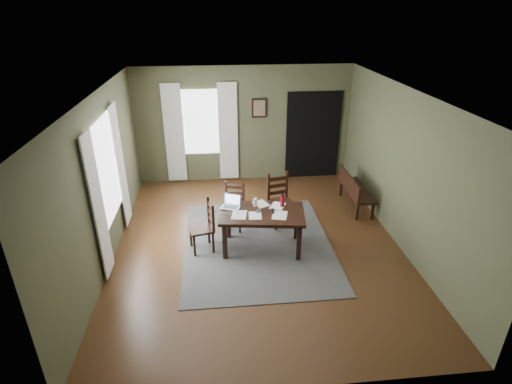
{
  "coord_description": "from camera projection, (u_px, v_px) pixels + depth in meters",
  "views": [
    {
      "loc": [
        -0.65,
        -6.05,
        3.95
      ],
      "look_at": [
        0.0,
        0.3,
        0.9
      ],
      "focal_mm": 28.0,
      "sensor_mm": 36.0,
      "label": 1
    }
  ],
  "objects": [
    {
      "name": "paper_a",
      "position": [
        239.0,
        215.0,
        6.68
      ],
      "size": [
        0.29,
        0.35,
        0.0
      ],
      "primitive_type": "cube",
      "rotation": [
        0.0,
        0.0,
        -0.17
      ],
      "color": "white",
      "rests_on": "dining_table"
    },
    {
      "name": "doorway_back",
      "position": [
        313.0,
        136.0,
        9.56
      ],
      "size": [
        1.3,
        0.03,
        2.1
      ],
      "color": "black",
      "rests_on": "ground"
    },
    {
      "name": "room_shell",
      "position": [
        258.0,
        149.0,
        6.41
      ],
      "size": [
        5.02,
        6.02,
        2.71
      ],
      "color": "#4B4F33",
      "rests_on": "ground"
    },
    {
      "name": "drinking_glass",
      "position": [
        255.0,
        202.0,
        6.94
      ],
      "size": [
        0.07,
        0.07,
        0.14
      ],
      "primitive_type": "cylinder",
      "rotation": [
        0.0,
        0.0,
        -0.0
      ],
      "color": "silver",
      "rests_on": "dining_table"
    },
    {
      "name": "paper_b",
      "position": [
        280.0,
        215.0,
        6.67
      ],
      "size": [
        0.31,
        0.36,
        0.0
      ],
      "primitive_type": "cube",
      "rotation": [
        0.0,
        0.0,
        -0.25
      ],
      "color": "white",
      "rests_on": "dining_table"
    },
    {
      "name": "curtain_back_right",
      "position": [
        228.0,
        133.0,
        9.28
      ],
      "size": [
        0.44,
        0.03,
        2.3
      ],
      "color": "silver",
      "rests_on": "ground"
    },
    {
      "name": "ground",
      "position": [
        258.0,
        244.0,
        7.19
      ],
      "size": [
        5.0,
        6.0,
        0.01
      ],
      "color": "#492C16"
    },
    {
      "name": "paper_c",
      "position": [
        261.0,
        204.0,
        7.04
      ],
      "size": [
        0.32,
        0.35,
        0.0
      ],
      "primitive_type": "cube",
      "rotation": [
        0.0,
        0.0,
        0.43
      ],
      "color": "white",
      "rests_on": "dining_table"
    },
    {
      "name": "curtain_left_near",
      "position": [
        98.0,
        208.0,
        5.89
      ],
      "size": [
        0.03,
        0.48,
        2.3
      ],
      "color": "silver",
      "rests_on": "ground"
    },
    {
      "name": "bench",
      "position": [
        354.0,
        188.0,
        8.32
      ],
      "size": [
        0.41,
        1.29,
        0.73
      ],
      "rotation": [
        0.0,
        0.0,
        1.57
      ],
      "color": "black",
      "rests_on": "ground"
    },
    {
      "name": "water_bottle",
      "position": [
        282.0,
        201.0,
        6.91
      ],
      "size": [
        0.1,
        0.1,
        0.25
      ],
      "rotation": [
        0.0,
        0.0,
        -0.42
      ],
      "color": "#B30D2B",
      "rests_on": "dining_table"
    },
    {
      "name": "curtain_back_left",
      "position": [
        174.0,
        134.0,
        9.16
      ],
      "size": [
        0.44,
        0.03,
        2.3
      ],
      "color": "silver",
      "rests_on": "ground"
    },
    {
      "name": "dining_table",
      "position": [
        262.0,
        217.0,
        6.8
      ],
      "size": [
        1.52,
        1.03,
        0.71
      ],
      "rotation": [
        0.0,
        0.0,
        -0.13
      ],
      "color": "black",
      "rests_on": "rug"
    },
    {
      "name": "computer_mouse",
      "position": [
        258.0,
        211.0,
        6.77
      ],
      "size": [
        0.09,
        0.11,
        0.03
      ],
      "primitive_type": "cube",
      "rotation": [
        0.0,
        0.0,
        -0.4
      ],
      "color": "#3F3F42",
      "rests_on": "dining_table"
    },
    {
      "name": "chair_back_right",
      "position": [
        280.0,
        200.0,
        7.68
      ],
      "size": [
        0.53,
        0.53,
        1.0
      ],
      "rotation": [
        0.0,
        0.0,
        0.25
      ],
      "color": "black",
      "rests_on": "rug"
    },
    {
      "name": "chair_end",
      "position": [
        204.0,
        227.0,
        6.86
      ],
      "size": [
        0.49,
        0.49,
        0.92
      ],
      "rotation": [
        0.0,
        0.0,
        -1.34
      ],
      "color": "black",
      "rests_on": "rug"
    },
    {
      "name": "laptop",
      "position": [
        231.0,
        204.0,
        6.93
      ],
      "size": [
        0.38,
        0.34,
        0.21
      ],
      "rotation": [
        0.0,
        0.0,
        -0.37
      ],
      "color": "#B7B7BC",
      "rests_on": "dining_table"
    },
    {
      "name": "curtain_left_far",
      "position": [
        121.0,
        166.0,
        7.36
      ],
      "size": [
        0.03,
        0.48,
        2.3
      ],
      "color": "silver",
      "rests_on": "ground"
    },
    {
      "name": "framed_picture",
      "position": [
        259.0,
        108.0,
        9.13
      ],
      "size": [
        0.34,
        0.03,
        0.44
      ],
      "color": "black",
      "rests_on": "ground"
    },
    {
      "name": "tv_remote",
      "position": [
        273.0,
        211.0,
        6.79
      ],
      "size": [
        0.06,
        0.17,
        0.02
      ],
      "primitive_type": "cube",
      "rotation": [
        0.0,
        0.0,
        -0.12
      ],
      "color": "black",
      "rests_on": "dining_table"
    },
    {
      "name": "paper_d",
      "position": [
        278.0,
        206.0,
        6.97
      ],
      "size": [
        0.34,
        0.37,
        0.0
      ],
      "primitive_type": "cube",
      "rotation": [
        0.0,
        0.0,
        -0.47
      ],
      "color": "white",
      "rests_on": "dining_table"
    },
    {
      "name": "paper_e",
      "position": [
        255.0,
        216.0,
        6.66
      ],
      "size": [
        0.23,
        0.29,
        0.0
      ],
      "primitive_type": "cube",
      "rotation": [
        0.0,
        0.0,
        -0.06
      ],
      "color": "white",
      "rests_on": "dining_table"
    },
    {
      "name": "window_back",
      "position": [
        201.0,
        122.0,
        9.14
      ],
      "size": [
        1.0,
        0.01,
        1.5
      ],
      "color": "white",
      "rests_on": "ground"
    },
    {
      "name": "rug",
      "position": [
        258.0,
        244.0,
        7.19
      ],
      "size": [
        2.6,
        3.2,
        0.01
      ],
      "color": "#484848",
      "rests_on": "ground"
    },
    {
      "name": "window_left",
      "position": [
        106.0,
        171.0,
        6.52
      ],
      "size": [
        0.01,
        1.3,
        1.7
      ],
      "color": "white",
      "rests_on": "ground"
    },
    {
      "name": "chair_back_left",
      "position": [
        234.0,
        207.0,
        7.55
      ],
      "size": [
        0.48,
        0.48,
        0.9
      ],
      "rotation": [
        0.0,
        0.0,
        -0.26
      ],
      "color": "black",
      "rests_on": "rug"
    }
  ]
}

